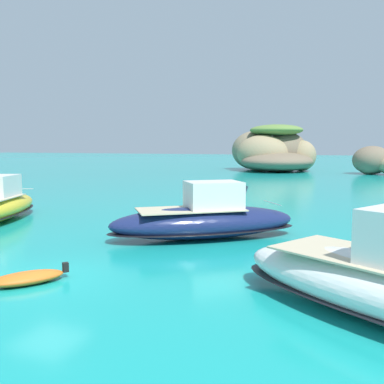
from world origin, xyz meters
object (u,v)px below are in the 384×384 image
(motorboat_navy, at_px, (205,219))
(dinghy_tender, at_px, (27,278))
(islet_large, at_px, (272,153))
(islet_small, at_px, (382,163))

(motorboat_navy, xyz_separation_m, dinghy_tender, (-3.40, -9.54, -0.79))
(islet_large, distance_m, islet_small, 19.58)
(islet_large, relative_size, dinghy_tender, 7.35)
(dinghy_tender, bearing_deg, islet_small, 77.88)
(islet_small, relative_size, dinghy_tender, 4.33)
(islet_large, xyz_separation_m, motorboat_navy, (8.20, -61.11, -2.45))
(islet_small, bearing_deg, dinghy_tender, -102.12)
(islet_large, bearing_deg, dinghy_tender, -86.11)
(islet_large, bearing_deg, motorboat_navy, -82.36)
(islet_large, bearing_deg, islet_small, -11.73)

